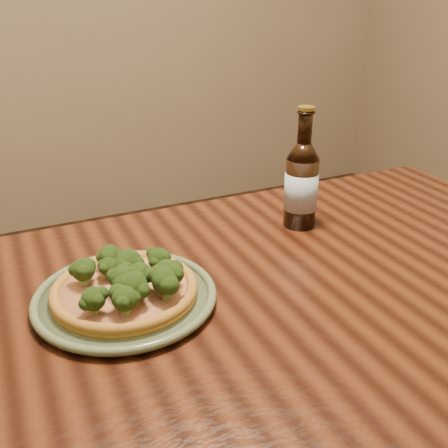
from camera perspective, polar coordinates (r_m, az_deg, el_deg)
name	(u,v)px	position (r m, az deg, el deg)	size (l,w,h in m)	color
table	(208,377)	(0.85, -1.81, -16.32)	(1.60, 0.90, 0.75)	#3F1C0D
plate	(125,297)	(0.85, -10.69, -7.81)	(0.29, 0.29, 0.02)	#566646
pizza	(126,286)	(0.84, -10.60, -6.67)	(0.23, 0.23, 0.07)	#A67125
beer_bottle	(301,184)	(1.07, 8.42, 4.37)	(0.07, 0.07, 0.25)	black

